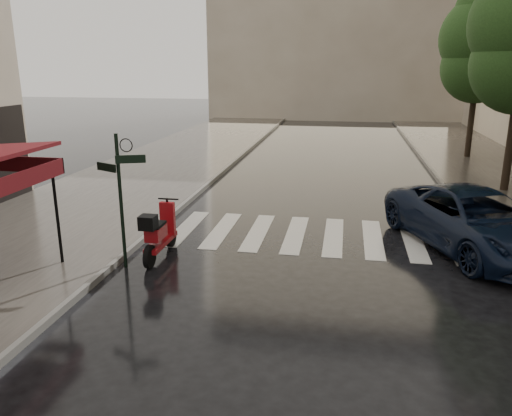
% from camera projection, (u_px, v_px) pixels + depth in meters
% --- Properties ---
extents(ground, '(120.00, 120.00, 0.00)m').
position_uv_depth(ground, '(118.00, 339.00, 8.56)').
color(ground, black).
rests_on(ground, ground).
extents(sidewalk_near, '(6.00, 60.00, 0.12)m').
position_uv_depth(sidewalk_near, '(143.00, 177.00, 20.66)').
color(sidewalk_near, '#38332D').
rests_on(sidewalk_near, ground).
extents(curb_near, '(0.12, 60.00, 0.16)m').
position_uv_depth(curb_near, '(214.00, 179.00, 20.14)').
color(curb_near, '#595651').
rests_on(curb_near, ground).
extents(curb_far, '(0.12, 60.00, 0.16)m').
position_uv_depth(curb_far, '(445.00, 188.00, 18.63)').
color(curb_far, '#595651').
rests_on(curb_far, ground).
extents(crosswalk, '(7.85, 3.20, 0.01)m').
position_uv_depth(crosswalk, '(314.00, 235.00, 13.73)').
color(crosswalk, silver).
rests_on(crosswalk, ground).
extents(signpost, '(1.17, 0.29, 3.10)m').
position_uv_depth(signpost, '(120.00, 190.00, 11.10)').
color(signpost, black).
rests_on(signpost, ground).
extents(tree_far, '(3.80, 3.80, 8.16)m').
position_uv_depth(tree_far, '(480.00, 44.00, 23.37)').
color(tree_far, black).
rests_on(tree_far, sidewalk_far).
extents(scooter, '(0.53, 1.99, 1.31)m').
position_uv_depth(scooter, '(159.00, 234.00, 12.00)').
color(scooter, black).
rests_on(scooter, ground).
extents(parked_car, '(4.46, 6.03, 1.52)m').
position_uv_depth(parked_car, '(475.00, 220.00, 12.53)').
color(parked_car, black).
rests_on(parked_car, ground).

